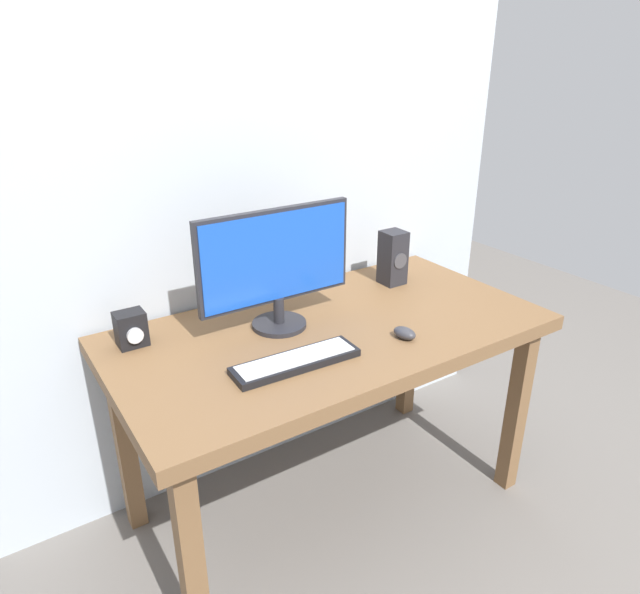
{
  "coord_description": "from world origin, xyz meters",
  "views": [
    {
      "loc": [
        -0.98,
        -1.42,
        1.63
      ],
      "look_at": [
        -0.04,
        0.0,
        0.89
      ],
      "focal_mm": 31.82,
      "sensor_mm": 36.0,
      "label": 1
    }
  ],
  "objects": [
    {
      "name": "speaker_right",
      "position": [
        0.43,
        0.19,
        0.88
      ],
      "size": [
        0.09,
        0.09,
        0.22
      ],
      "color": "#232328",
      "rests_on": "desk"
    },
    {
      "name": "wall_back",
      "position": [
        0.0,
        0.43,
        1.5
      ],
      "size": [
        2.25,
        0.04,
        3.0
      ],
      "primitive_type": "cube",
      "color": "#B2BCC6",
      "rests_on": "ground_plane"
    },
    {
      "name": "desk",
      "position": [
        0.0,
        0.0,
        0.69
      ],
      "size": [
        1.47,
        0.78,
        0.77
      ],
      "color": "brown",
      "rests_on": "ground_plane"
    },
    {
      "name": "keyboard_primary",
      "position": [
        -0.23,
        -0.15,
        0.78
      ],
      "size": [
        0.4,
        0.13,
        0.03
      ],
      "color": "black",
      "rests_on": "desk"
    },
    {
      "name": "mouse",
      "position": [
        0.15,
        -0.2,
        0.79
      ],
      "size": [
        0.06,
        0.09,
        0.04
      ],
      "primitive_type": "ellipsoid",
      "rotation": [
        0.0,
        0.0,
        0.19
      ],
      "color": "#333338",
      "rests_on": "desk"
    },
    {
      "name": "audio_controller",
      "position": [
        -0.6,
        0.24,
        0.83
      ],
      "size": [
        0.09,
        0.09,
        0.11
      ],
      "color": "black",
      "rests_on": "desk"
    },
    {
      "name": "monitor",
      "position": [
        -0.15,
        0.11,
        0.99
      ],
      "size": [
        0.55,
        0.18,
        0.41
      ],
      "color": "#232328",
      "rests_on": "desk"
    },
    {
      "name": "ground_plane",
      "position": [
        0.0,
        0.0,
        0.0
      ],
      "size": [
        6.0,
        6.0,
        0.0
      ],
      "primitive_type": "plane",
      "color": "slate"
    }
  ]
}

